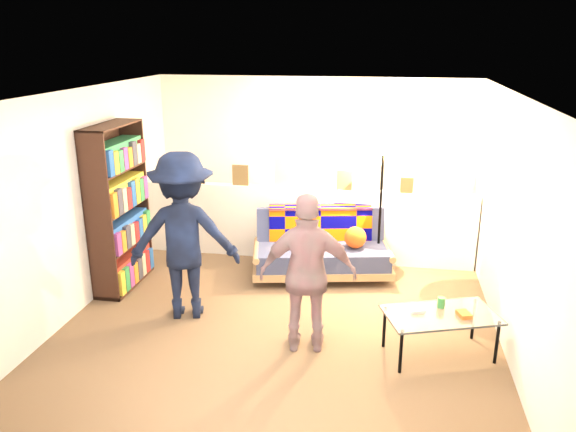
# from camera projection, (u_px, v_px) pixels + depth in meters

# --- Properties ---
(ground) EXTENTS (5.00, 5.00, 0.00)m
(ground) POSITION_uv_depth(u_px,v_px,m) (281.00, 319.00, 6.07)
(ground) COLOR brown
(ground) RESTS_ON ground
(room_shell) EXTENTS (4.60, 5.05, 2.45)m
(room_shell) POSITION_uv_depth(u_px,v_px,m) (289.00, 159.00, 6.01)
(room_shell) COLOR silver
(room_shell) RESTS_ON ground
(half_wall_ledge) EXTENTS (4.45, 0.15, 1.00)m
(half_wall_ledge) POSITION_uv_depth(u_px,v_px,m) (306.00, 224.00, 7.61)
(half_wall_ledge) COLOR silver
(half_wall_ledge) RESTS_ON ground
(ledge_decor) EXTENTS (2.97, 0.02, 0.45)m
(ledge_decor) POSITION_uv_depth(u_px,v_px,m) (290.00, 175.00, 7.42)
(ledge_decor) COLOR brown
(ledge_decor) RESTS_ON half_wall_ledge
(futon_sofa) EXTENTS (1.85, 1.14, 0.74)m
(futon_sofa) POSITION_uv_depth(u_px,v_px,m) (323.00, 249.00, 7.12)
(futon_sofa) COLOR #A87E52
(futon_sofa) RESTS_ON ground
(bookshelf) EXTENTS (0.33, 0.99, 1.97)m
(bookshelf) POSITION_uv_depth(u_px,v_px,m) (119.00, 213.00, 6.67)
(bookshelf) COLOR black
(bookshelf) RESTS_ON ground
(coffee_table) EXTENTS (1.17, 0.89, 0.54)m
(coffee_table) POSITION_uv_depth(u_px,v_px,m) (441.00, 316.00, 5.28)
(coffee_table) COLOR black
(coffee_table) RESTS_ON ground
(floor_lamp) EXTENTS (0.33, 0.30, 1.61)m
(floor_lamp) POSITION_uv_depth(u_px,v_px,m) (383.00, 187.00, 6.96)
(floor_lamp) COLOR black
(floor_lamp) RESTS_ON ground
(person_left) EXTENTS (1.29, 0.92, 1.81)m
(person_left) POSITION_uv_depth(u_px,v_px,m) (184.00, 236.00, 5.94)
(person_left) COLOR black
(person_left) RESTS_ON ground
(person_right) EXTENTS (0.96, 0.50, 1.57)m
(person_right) POSITION_uv_depth(u_px,v_px,m) (308.00, 274.00, 5.29)
(person_right) COLOR #C07C8A
(person_right) RESTS_ON ground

